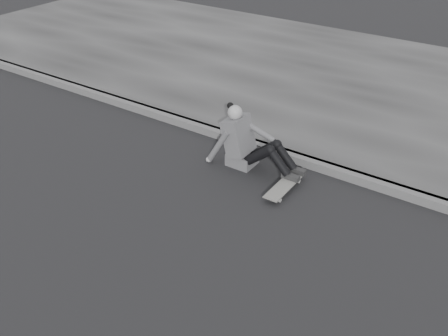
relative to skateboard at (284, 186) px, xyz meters
The scene contains 2 objects.
skateboard is the anchor object (origin of this frame).
seated_woman 0.83m from the skateboard, 161.47° to the left, with size 1.38×0.46×0.88m.
Camera 1 is at (0.37, -2.98, 3.65)m, focal length 40.00 mm.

